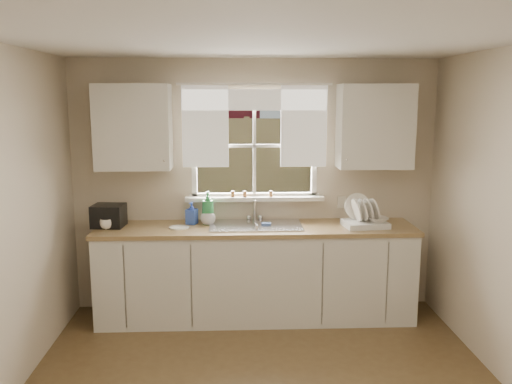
{
  "coord_description": "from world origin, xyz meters",
  "views": [
    {
      "loc": [
        -0.21,
        -3.34,
        2.13
      ],
      "look_at": [
        0.0,
        1.65,
        1.25
      ],
      "focal_mm": 38.0,
      "sensor_mm": 36.0,
      "label": 1
    }
  ],
  "objects_px": {
    "soap_bottle_a": "(208,208)",
    "black_appliance": "(109,216)",
    "cup": "(107,224)",
    "dish_rack": "(365,219)"
  },
  "relations": [
    {
      "from": "soap_bottle_a",
      "to": "black_appliance",
      "type": "distance_m",
      "value": 0.94
    },
    {
      "from": "cup",
      "to": "black_appliance",
      "type": "distance_m",
      "value": 0.11
    },
    {
      "from": "dish_rack",
      "to": "black_appliance",
      "type": "distance_m",
      "value": 2.44
    },
    {
      "from": "soap_bottle_a",
      "to": "black_appliance",
      "type": "xyz_separation_m",
      "value": [
        -0.94,
        -0.05,
        -0.06
      ]
    },
    {
      "from": "dish_rack",
      "to": "soap_bottle_a",
      "type": "bearing_deg",
      "value": 174.13
    },
    {
      "from": "cup",
      "to": "black_appliance",
      "type": "height_order",
      "value": "black_appliance"
    },
    {
      "from": "dish_rack",
      "to": "black_appliance",
      "type": "bearing_deg",
      "value": 177.63
    },
    {
      "from": "black_appliance",
      "to": "soap_bottle_a",
      "type": "bearing_deg",
      "value": 8.7
    },
    {
      "from": "dish_rack",
      "to": "cup",
      "type": "bearing_deg",
      "value": 179.93
    },
    {
      "from": "soap_bottle_a",
      "to": "cup",
      "type": "bearing_deg",
      "value": -156.45
    }
  ]
}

